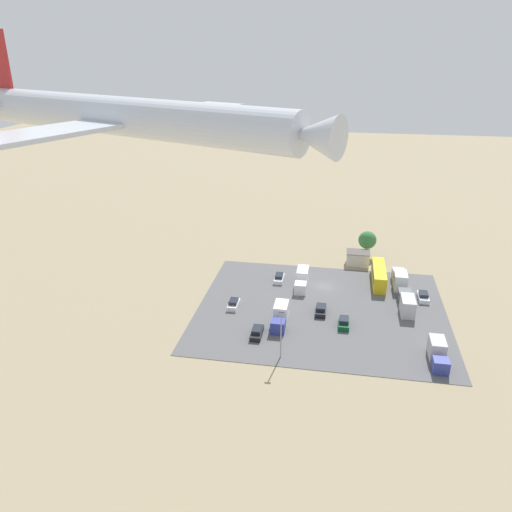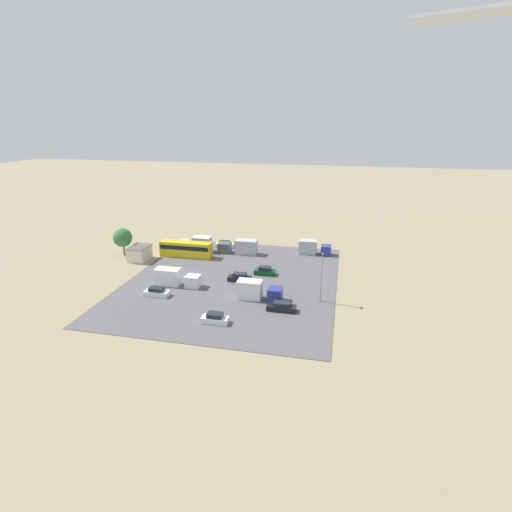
# 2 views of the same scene
# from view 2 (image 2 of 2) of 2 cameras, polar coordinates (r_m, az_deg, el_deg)

# --- Properties ---
(ground_plane) EXTENTS (400.00, 400.00, 0.00)m
(ground_plane) POSITION_cam_2_polar(r_m,az_deg,el_deg) (79.04, -10.29, -2.90)
(ground_plane) COLOR gray
(parking_lot_surface) EXTENTS (46.18, 38.67, 0.08)m
(parking_lot_surface) POSITION_cam_2_polar(r_m,az_deg,el_deg) (75.92, -3.36, -3.51)
(parking_lot_surface) COLOR #565659
(parking_lot_surface) RESTS_ON ground
(shed_building) EXTENTS (5.22, 3.93, 3.04)m
(shed_building) POSITION_cam_2_polar(r_m,az_deg,el_deg) (89.92, -16.30, 0.39)
(shed_building) COLOR silver
(shed_building) RESTS_ON ground
(bus) EXTENTS (2.55, 11.61, 3.35)m
(bus) POSITION_cam_2_polar(r_m,az_deg,el_deg) (89.54, -9.97, 1.05)
(bus) COLOR gold
(bus) RESTS_ON ground
(parked_car_0) EXTENTS (1.91, 4.35, 1.56)m
(parked_car_0) POSITION_cam_2_polar(r_m,az_deg,el_deg) (75.32, -2.35, -3.12)
(parked_car_0) COLOR black
(parked_car_0) RESTS_ON ground
(parked_car_1) EXTENTS (1.87, 4.08, 1.63)m
(parked_car_1) POSITION_cam_2_polar(r_m,az_deg,el_deg) (78.34, 1.27, -2.18)
(parked_car_1) COLOR #0C4723
(parked_car_1) RESTS_ON ground
(parked_car_2) EXTENTS (1.83, 4.63, 1.48)m
(parked_car_2) POSITION_cam_2_polar(r_m,az_deg,el_deg) (64.24, 3.65, -7.28)
(parked_car_2) COLOR black
(parked_car_2) RESTS_ON ground
(parked_car_3) EXTENTS (1.83, 4.35, 1.52)m
(parked_car_3) POSITION_cam_2_polar(r_m,az_deg,el_deg) (71.36, -13.99, -5.03)
(parked_car_3) COLOR silver
(parked_car_3) RESTS_ON ground
(parked_car_4) EXTENTS (1.80, 4.09, 1.55)m
(parked_car_4) POSITION_cam_2_polar(r_m,az_deg,el_deg) (60.89, -5.88, -8.89)
(parked_car_4) COLOR silver
(parked_car_4) RESTS_ON ground
(parked_car_5) EXTENTS (1.92, 4.24, 1.54)m
(parked_car_5) POSITION_cam_2_polar(r_m,az_deg,el_deg) (95.23, -4.51, 1.65)
(parked_car_5) COLOR silver
(parked_car_5) RESTS_ON ground
(parked_truck_0) EXTENTS (2.32, 8.42, 3.11)m
(parked_truck_0) POSITION_cam_2_polar(r_m,az_deg,el_deg) (74.58, -11.49, -3.10)
(parked_truck_0) COLOR silver
(parked_truck_0) RESTS_ON ground
(parked_truck_1) EXTENTS (2.42, 7.59, 3.23)m
(parked_truck_1) POSITION_cam_2_polar(r_m,az_deg,el_deg) (67.68, 0.10, -5.00)
(parked_truck_1) COLOR navy
(parked_truck_1) RESTS_ON ground
(parked_truck_2) EXTENTS (2.47, 8.88, 3.22)m
(parked_truck_2) POSITION_cam_2_polar(r_m,az_deg,el_deg) (90.32, -2.28, 1.27)
(parked_truck_2) COLOR #4C5156
(parked_truck_2) RESTS_ON ground
(parked_truck_3) EXTENTS (2.40, 7.15, 3.13)m
(parked_truck_3) POSITION_cam_2_polar(r_m,az_deg,el_deg) (90.79, 8.12, 1.16)
(parked_truck_3) COLOR navy
(parked_truck_3) RESTS_ON ground
(parked_truck_4) EXTENTS (2.50, 7.46, 3.47)m
(parked_truck_4) POSITION_cam_2_polar(r_m,az_deg,el_deg) (92.89, -8.40, 1.66)
(parked_truck_4) COLOR #ADB2B7
(parked_truck_4) RESTS_ON ground
(tree_near_shed) EXTENTS (4.16, 4.16, 6.22)m
(tree_near_shed) POSITION_cam_2_polar(r_m,az_deg,el_deg) (93.27, -18.52, 2.51)
(tree_near_shed) COLOR brown
(tree_near_shed) RESTS_ON ground
(light_pole_lot_centre) EXTENTS (0.90, 0.28, 8.40)m
(light_pole_lot_centre) POSITION_cam_2_polar(r_m,az_deg,el_deg) (66.51, 9.33, -2.77)
(light_pole_lot_centre) COLOR gray
(light_pole_lot_centre) RESTS_ON ground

